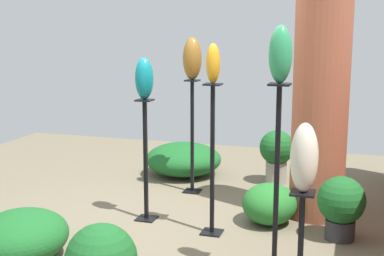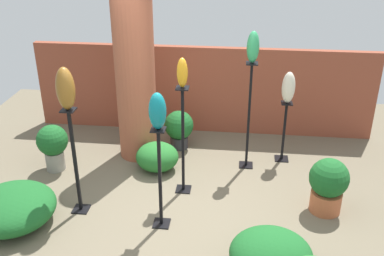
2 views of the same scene
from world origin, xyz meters
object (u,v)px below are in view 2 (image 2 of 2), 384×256
pedestal_teal (160,183)px  potted_plant_near_pillar (179,127)px  potted_plant_mid_left (328,184)px  art_vase_teal (157,111)px  art_vase_amber (182,73)px  art_vase_ivory (288,88)px  pedestal_ivory (284,134)px  pedestal_amber (183,145)px  art_vase_jade (253,47)px  pedestal_bronze (76,166)px  pedestal_jade (249,120)px  brick_pillar (135,69)px  potted_plant_walkway_edge (53,144)px  art_vase_bronze (66,88)px

pedestal_teal → potted_plant_near_pillar: bearing=91.6°
potted_plant_mid_left → art_vase_teal: bearing=-165.9°
art_vase_amber → art_vase_ivory: 1.77m
pedestal_ivory → potted_plant_near_pillar: bearing=172.4°
pedestal_amber → potted_plant_mid_left: 1.87m
pedestal_teal → potted_plant_near_pillar: 1.99m
pedestal_ivory → art_vase_amber: size_ratio=2.49×
art_vase_jade → pedestal_bronze: bearing=-147.3°
pedestal_teal → pedestal_jade: bearing=56.2°
art_vase_amber → potted_plant_near_pillar: art_vase_amber is taller
pedestal_jade → potted_plant_near_pillar: 1.22m
pedestal_amber → pedestal_ivory: bearing=35.8°
brick_pillar → pedestal_bronze: (-0.42, -1.52, -0.73)m
art_vase_ivory → pedestal_jade: bearing=-154.9°
pedestal_jade → potted_plant_walkway_edge: (-2.76, -0.41, -0.33)m
art_vase_teal → pedestal_bronze: bearing=170.5°
pedestal_amber → pedestal_teal: bearing=-102.4°
potted_plant_near_pillar → brick_pillar: bearing=-155.0°
art_vase_ivory → art_vase_jade: size_ratio=1.08×
art_vase_amber → art_vase_jade: (0.84, 0.74, 0.13)m
pedestal_bronze → art_vase_jade: (2.07, 1.33, 1.16)m
pedestal_bronze → pedestal_teal: pedestal_bronze is taller
brick_pillar → art_vase_amber: 1.27m
pedestal_teal → art_vase_jade: bearing=56.2°
art_vase_teal → art_vase_jade: size_ratio=0.98×
pedestal_bronze → art_vase_bronze: 1.00m
pedestal_amber → art_vase_amber: (0.00, 0.00, 0.98)m
pedestal_teal → art_vase_jade: size_ratio=2.98×
art_vase_bronze → art_vase_amber: bearing=25.5°
pedestal_teal → art_vase_amber: (0.17, 0.76, 1.08)m
brick_pillar → pedestal_amber: 1.41m
brick_pillar → potted_plant_near_pillar: 1.21m
art_vase_jade → art_vase_bronze: bearing=-147.3°
art_vase_teal → potted_plant_mid_left: size_ratio=0.58×
pedestal_ivory → art_vase_jade: art_vase_jade is taller
pedestal_amber → art_vase_ivory: bearing=35.8°
pedestal_ivory → art_vase_jade: (-0.54, -0.25, 1.38)m
pedestal_teal → art_vase_bronze: (-1.06, 0.18, 1.05)m
art_vase_bronze → potted_plant_walkway_edge: size_ratio=0.72×
art_vase_jade → potted_plant_near_pillar: size_ratio=0.69×
pedestal_jade → art_vase_bronze: size_ratio=3.17×
pedestal_ivory → pedestal_bronze: pedestal_bronze is taller
pedestal_amber → potted_plant_walkway_edge: size_ratio=2.12×
art_vase_jade → potted_plant_mid_left: (0.99, -1.00, -1.41)m
art_vase_teal → art_vase_jade: art_vase_jade is taller
potted_plant_near_pillar → pedestal_ivory: bearing=-7.6°
pedestal_bronze → art_vase_teal: art_vase_teal is taller
art_vase_ivory → art_vase_jade: 0.87m
pedestal_amber → pedestal_bronze: bearing=-154.5°
brick_pillar → potted_plant_mid_left: (2.64, -1.19, -0.98)m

